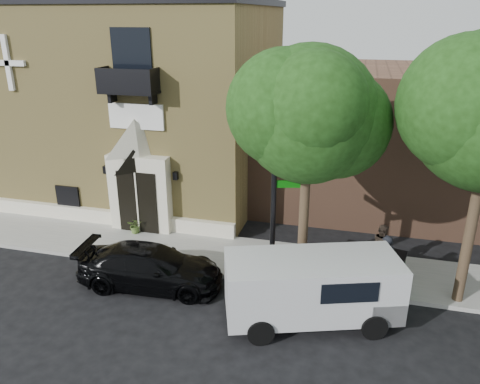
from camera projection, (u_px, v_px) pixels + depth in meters
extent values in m
plane|color=black|center=(135.00, 266.00, 17.12)|extent=(120.00, 120.00, 0.00)
cube|color=gray|center=(176.00, 249.00, 18.22)|extent=(42.00, 3.00, 0.15)
cube|color=tan|center=(146.00, 102.00, 23.46)|extent=(12.00, 10.00, 9.00)
cube|color=black|center=(139.00, 3.00, 21.81)|extent=(12.20, 10.20, 0.30)
cube|color=silver|center=(102.00, 216.00, 20.27)|extent=(12.00, 0.30, 0.60)
cube|color=silver|center=(140.00, 193.00, 19.22)|extent=(2.60, 0.55, 3.20)
pyramid|color=silver|center=(136.00, 138.00, 18.39)|extent=(2.60, 0.55, 1.50)
cube|color=black|center=(138.00, 203.00, 19.07)|extent=(1.70, 0.06, 2.60)
cube|color=silver|center=(137.00, 203.00, 19.03)|extent=(0.06, 0.04, 2.60)
cube|color=white|center=(136.00, 116.00, 18.27)|extent=(2.30, 0.10, 1.00)
cube|color=black|center=(129.00, 92.00, 17.56)|extent=(2.20, 0.90, 0.10)
cube|color=black|center=(123.00, 81.00, 17.02)|extent=(2.20, 0.06, 0.90)
cube|color=black|center=(103.00, 79.00, 17.65)|extent=(0.06, 0.90, 0.90)
cube|color=black|center=(154.00, 81.00, 17.16)|extent=(0.06, 0.90, 0.90)
cube|color=black|center=(132.00, 58.00, 17.52)|extent=(1.60, 0.08, 2.20)
cube|color=white|center=(8.00, 63.00, 18.87)|extent=(0.22, 0.14, 2.20)
cube|color=white|center=(8.00, 63.00, 18.87)|extent=(1.60, 0.14, 0.22)
cube|color=black|center=(68.00, 197.00, 20.47)|extent=(1.10, 0.10, 1.00)
cube|color=#FF461F|center=(68.00, 197.00, 20.49)|extent=(0.85, 0.06, 0.75)
cube|color=black|center=(106.00, 170.00, 19.40)|extent=(0.18, 0.18, 0.32)
cube|color=black|center=(176.00, 176.00, 18.67)|extent=(0.18, 0.18, 0.32)
cube|color=brown|center=(460.00, 142.00, 21.29)|extent=(18.00, 8.00, 6.40)
cylinder|color=#38281C|center=(303.00, 223.00, 15.32)|extent=(0.32, 0.32, 4.20)
sphere|color=#17350E|center=(309.00, 115.00, 14.04)|extent=(4.20, 4.20, 4.20)
sphere|color=#17350E|center=(336.00, 124.00, 14.23)|extent=(3.36, 3.36, 3.36)
sphere|color=#17350E|center=(285.00, 108.00, 13.96)|extent=(3.57, 3.57, 3.57)
sphere|color=#17350E|center=(314.00, 106.00, 13.22)|extent=(3.15, 3.15, 3.15)
cylinder|color=#38281C|center=(469.00, 237.00, 14.10)|extent=(0.32, 0.32, 4.42)
sphere|color=#17350E|center=(468.00, 105.00, 12.66)|extent=(3.82, 3.82, 3.83)
imported|color=black|center=(151.00, 267.00, 15.68)|extent=(5.00, 2.35, 1.41)
cube|color=silver|center=(312.00, 285.00, 13.69)|extent=(5.41, 3.54, 1.71)
cube|color=silver|center=(377.00, 297.00, 14.02)|extent=(1.61, 2.23, 0.70)
cube|color=black|center=(393.00, 273.00, 13.76)|extent=(0.84, 1.72, 0.70)
cube|color=black|center=(350.00, 293.00, 12.68)|extent=(1.54, 0.56, 0.60)
cylinder|color=black|center=(261.00, 332.00, 12.98)|extent=(0.81, 0.49, 0.76)
cylinder|color=black|center=(254.00, 294.00, 14.76)|extent=(0.81, 0.49, 0.76)
cylinder|color=black|center=(374.00, 326.00, 13.21)|extent=(0.81, 0.49, 0.76)
cylinder|color=black|center=(353.00, 289.00, 14.99)|extent=(0.81, 0.49, 0.76)
cylinder|color=black|center=(274.00, 187.00, 14.88)|extent=(0.18, 0.18, 6.67)
cube|color=#075907|center=(290.00, 184.00, 14.84)|extent=(0.93, 0.27, 0.24)
cube|color=#075907|center=(273.00, 171.00, 15.21)|extent=(0.27, 0.93, 0.24)
cylinder|color=maroon|center=(329.00, 285.00, 15.59)|extent=(0.39, 0.39, 0.09)
cylinder|color=maroon|center=(330.00, 276.00, 15.47)|extent=(0.28, 0.28, 0.59)
sphere|color=maroon|center=(331.00, 267.00, 15.35)|extent=(0.28, 0.28, 0.28)
cylinder|color=maroon|center=(330.00, 275.00, 15.45)|extent=(0.48, 0.13, 0.13)
cube|color=#103C18|center=(372.00, 271.00, 15.39)|extent=(2.08, 1.42, 1.17)
cube|color=black|center=(374.00, 254.00, 15.16)|extent=(2.15, 1.49, 0.13)
imported|color=#54722F|center=(136.00, 225.00, 19.29)|extent=(0.69, 0.63, 0.68)
imported|color=black|center=(385.00, 261.00, 15.28)|extent=(0.73, 0.53, 1.87)
imported|color=#312720|center=(382.00, 246.00, 16.58)|extent=(0.72, 0.87, 1.62)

